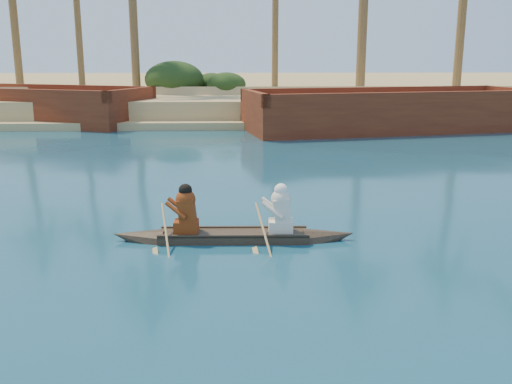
{
  "coord_description": "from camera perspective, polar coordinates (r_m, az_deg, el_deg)",
  "views": [
    {
      "loc": [
        -7.92,
        -5.49,
        3.51
      ],
      "look_at": [
        -7.53,
        6.21,
        0.71
      ],
      "focal_mm": 40.0,
      "sensor_mm": 36.0,
      "label": 1
    }
  ],
  "objects": [
    {
      "name": "canoe",
      "position": [
        11.11,
        -2.26,
        -3.63
      ],
      "size": [
        4.74,
        0.73,
        1.3
      ],
      "rotation": [
        0.0,
        0.0,
        -0.02
      ],
      "color": "#3F3222",
      "rests_on": "ground"
    },
    {
      "name": "sandy_embankment",
      "position": [
        53.06,
        6.75,
        10.14
      ],
      "size": [
        150.0,
        51.0,
        1.5
      ],
      "color": "tan",
      "rests_on": "ground"
    },
    {
      "name": "shrub_cluster",
      "position": [
        37.9,
        10.27,
        9.75
      ],
      "size": [
        100.0,
        6.0,
        2.4
      ],
      "primitive_type": null,
      "color": "#1D3412",
      "rests_on": "ground"
    },
    {
      "name": "barge_mid",
      "position": [
        28.6,
        13.16,
        7.67
      ],
      "size": [
        14.38,
        7.21,
        2.29
      ],
      "rotation": [
        0.0,
        0.0,
        0.2
      ],
      "color": "maroon",
      "rests_on": "ground"
    },
    {
      "name": "barge_left",
      "position": [
        33.63,
        -22.06,
        7.85
      ],
      "size": [
        14.3,
        9.24,
        2.26
      ],
      "rotation": [
        0.0,
        0.0,
        -0.38
      ],
      "color": "maroon",
      "rests_on": "ground"
    }
  ]
}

